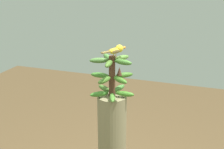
# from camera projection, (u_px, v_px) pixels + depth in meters

# --- Properties ---
(banana_bunch) EXTENTS (0.32, 0.31, 0.29)m
(banana_bunch) POSITION_uv_depth(u_px,v_px,m) (112.00, 76.00, 1.87)
(banana_bunch) COLOR #4C2D1E
(banana_bunch) RESTS_ON banana_tree
(perched_bird) EXTENTS (0.12, 0.17, 0.08)m
(perched_bird) POSITION_uv_depth(u_px,v_px,m) (116.00, 50.00, 1.80)
(perched_bird) COLOR #C68933
(perched_bird) RESTS_ON banana_bunch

